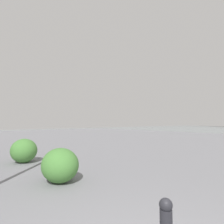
{
  "coord_description": "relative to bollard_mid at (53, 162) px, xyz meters",
  "views": [
    {
      "loc": [
        -0.56,
        1.14,
        1.61
      ],
      "look_at": [
        8.64,
        -6.56,
        2.23
      ],
      "focal_mm": 30.04,
      "sensor_mm": 36.0,
      "label": 1
    }
  ],
  "objects": [
    {
      "name": "shrub_round",
      "position": [
        -0.61,
        0.06,
        0.04
      ],
      "size": [
        1.06,
        0.96,
        0.9
      ],
      "color": "#477F38",
      "rests_on": "ground"
    },
    {
      "name": "shrub_low",
      "position": [
        2.6,
        0.12,
        0.05
      ],
      "size": [
        1.1,
        0.99,
        0.93
      ],
      "color": "#477F38",
      "rests_on": "ground"
    },
    {
      "name": "bollard_mid",
      "position": [
        0.0,
        0.0,
        0.0
      ],
      "size": [
        0.13,
        0.13,
        0.79
      ],
      "color": "#232328",
      "rests_on": "ground"
    }
  ]
}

